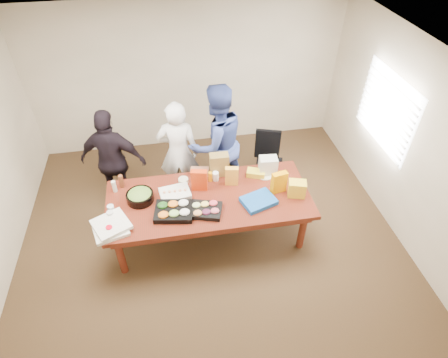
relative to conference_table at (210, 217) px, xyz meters
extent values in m
cube|color=#47301E|center=(0.00, 0.00, -0.39)|extent=(5.50, 5.00, 0.02)
cube|color=white|center=(0.00, 0.00, 2.33)|extent=(5.50, 5.00, 0.02)
cube|color=beige|center=(0.00, 2.50, 0.98)|extent=(5.50, 0.04, 2.70)
cube|color=beige|center=(2.75, 0.00, 0.98)|extent=(0.04, 5.00, 2.70)
cube|color=white|center=(2.72, 0.60, 1.12)|extent=(0.03, 1.40, 1.10)
cube|color=beige|center=(2.68, 0.60, 1.12)|extent=(0.04, 1.36, 1.00)
cube|color=#4C1C0F|center=(0.00, 0.00, 0.00)|extent=(2.80, 1.20, 0.75)
cube|color=black|center=(1.12, 0.90, 0.11)|extent=(0.63, 0.63, 0.97)
imported|color=silver|center=(-0.33, 0.96, 0.49)|extent=(0.69, 0.51, 1.73)
imported|color=#33448B|center=(0.26, 0.95, 0.59)|extent=(1.15, 1.04, 1.94)
imported|color=black|center=(-1.31, 0.95, 0.47)|extent=(1.07, 0.66, 1.69)
cube|color=black|center=(-0.49, -0.21, 0.41)|extent=(0.55, 0.46, 0.08)
cube|color=black|center=(-0.08, -0.26, 0.41)|extent=(0.49, 0.42, 0.06)
cube|color=silver|center=(-0.45, 0.13, 0.41)|extent=(0.45, 0.36, 0.07)
cylinder|color=black|center=(-0.92, 0.12, 0.43)|extent=(0.40, 0.40, 0.12)
cube|color=#1456B2|center=(0.65, -0.21, 0.41)|extent=(0.52, 0.45, 0.07)
cube|color=red|center=(-0.10, 0.21, 0.54)|extent=(0.24, 0.14, 0.32)
cube|color=#FFA100|center=(0.98, -0.03, 0.54)|extent=(0.23, 0.13, 0.32)
cube|color=gold|center=(0.36, 0.24, 0.52)|extent=(0.20, 0.12, 0.29)
cylinder|color=white|center=(0.15, 0.36, 0.44)|extent=(0.10, 0.10, 0.14)
cylinder|color=#F09903|center=(0.07, 0.35, 0.45)|extent=(0.06, 0.06, 0.15)
cylinder|color=brown|center=(-1.18, 0.44, 0.48)|extent=(0.07, 0.07, 0.20)
cylinder|color=silver|center=(-1.27, 0.36, 0.47)|extent=(0.07, 0.07, 0.18)
cube|color=yellow|center=(0.75, 0.35, 0.42)|extent=(0.30, 0.24, 0.09)
cube|color=#925B40|center=(-0.06, 0.52, 0.43)|extent=(0.28, 0.16, 0.11)
cube|color=olive|center=(0.23, 0.48, 0.55)|extent=(0.27, 0.16, 0.35)
cylinder|color=red|center=(-1.30, -0.41, 0.43)|extent=(0.09, 0.09, 0.11)
cylinder|color=silver|center=(-1.30, -0.16, 0.43)|extent=(0.11, 0.11, 0.12)
cylinder|color=silver|center=(-1.30, -0.05, 0.44)|extent=(0.09, 0.09, 0.12)
cube|color=white|center=(-1.30, -0.36, 0.40)|extent=(0.51, 0.51, 0.05)
cube|color=silver|center=(-1.28, -0.34, 0.45)|extent=(0.55, 0.55, 0.05)
cylinder|color=white|center=(0.92, 0.41, 0.38)|extent=(0.25, 0.25, 0.01)
cylinder|color=beige|center=(0.89, 0.34, 0.38)|extent=(0.28, 0.28, 0.02)
cylinder|color=beige|center=(0.15, 0.46, 0.41)|extent=(0.20, 0.20, 0.06)
cylinder|color=beige|center=(-0.31, 0.40, 0.40)|extent=(0.17, 0.17, 0.06)
cube|color=silver|center=(0.93, 0.38, 0.51)|extent=(0.27, 0.21, 0.28)
cube|color=yellow|center=(1.20, -0.15, 0.49)|extent=(0.27, 0.22, 0.23)
camera|label=1|loc=(-0.43, -3.68, 3.94)|focal=29.92mm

